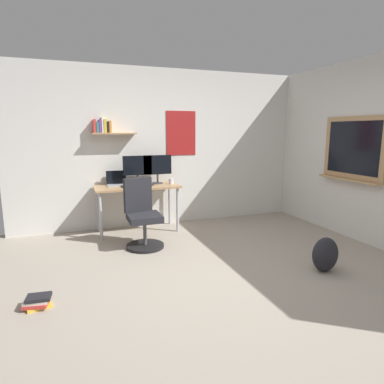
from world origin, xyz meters
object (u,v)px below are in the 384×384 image
at_px(laptop, 117,182).
at_px(monitor_secondary, 158,167).
at_px(desk, 137,191).
at_px(backpack, 325,254).
at_px(book_stack_on_floor, 38,302).
at_px(office_chair, 143,218).
at_px(keyboard, 134,186).
at_px(coffee_mug, 171,181).
at_px(computer_mouse, 151,185).
at_px(monitor_primary, 137,168).

distance_m(laptop, monitor_secondary, 0.69).
distance_m(desk, monitor_secondary, 0.51).
relative_size(backpack, book_stack_on_floor, 1.55).
distance_m(office_chair, keyboard, 0.74).
relative_size(laptop, coffee_mug, 3.37).
relative_size(office_chair, monitor_secondary, 2.05).
bearing_deg(book_stack_on_floor, computer_mouse, 51.92).
height_order(coffee_mug, book_stack_on_floor, coffee_mug).
relative_size(keyboard, coffee_mug, 4.02).
bearing_deg(coffee_mug, keyboard, -175.38).
bearing_deg(keyboard, office_chair, -90.42).
distance_m(monitor_secondary, book_stack_on_floor, 2.86).
bearing_deg(computer_mouse, backpack, -55.61).
height_order(monitor_primary, computer_mouse, monitor_primary).
relative_size(laptop, monitor_secondary, 0.67).
relative_size(office_chair, book_stack_on_floor, 3.67).
bearing_deg(laptop, monitor_primary, -8.40).
xyz_separation_m(monitor_secondary, computer_mouse, (-0.14, -0.16, -0.25)).
relative_size(monitor_primary, keyboard, 1.25).
relative_size(coffee_mug, backpack, 0.23).
height_order(office_chair, monitor_primary, monitor_primary).
distance_m(office_chair, monitor_secondary, 1.10).
height_order(desk, computer_mouse, computer_mouse).
xyz_separation_m(desk, book_stack_on_floor, (-1.31, -2.02, -0.60)).
bearing_deg(desk, backpack, -52.86).
height_order(laptop, coffee_mug, laptop).
height_order(office_chair, laptop, laptop).
xyz_separation_m(laptop, computer_mouse, (0.51, -0.21, -0.04)).
xyz_separation_m(office_chair, computer_mouse, (0.28, 0.65, 0.35)).
relative_size(keyboard, backpack, 0.92).
bearing_deg(office_chair, coffee_mug, 48.42).
bearing_deg(book_stack_on_floor, monitor_secondary, 51.65).
distance_m(monitor_primary, coffee_mug, 0.58).
bearing_deg(laptop, computer_mouse, -22.68).
bearing_deg(backpack, coffee_mug, 117.40).
distance_m(laptop, keyboard, 0.32).
height_order(monitor_primary, keyboard, monitor_primary).
bearing_deg(monitor_secondary, computer_mouse, -131.38).
height_order(desk, monitor_primary, monitor_primary).
bearing_deg(monitor_primary, laptop, 171.60).
relative_size(desk, coffee_mug, 14.21).
xyz_separation_m(office_chair, monitor_primary, (0.10, 0.82, 0.60)).
distance_m(desk, laptop, 0.35).
height_order(keyboard, book_stack_on_floor, keyboard).
height_order(keyboard, backpack, keyboard).
height_order(monitor_primary, monitor_secondary, same).
bearing_deg(keyboard, coffee_mug, 4.62).
relative_size(monitor_secondary, keyboard, 1.25).
relative_size(monitor_secondary, backpack, 1.15).
height_order(keyboard, computer_mouse, computer_mouse).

